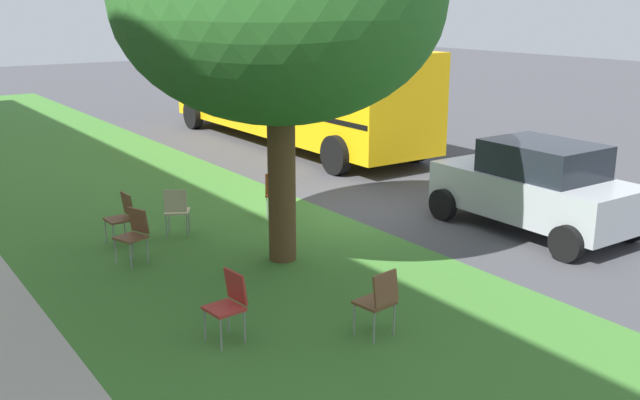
{
  "coord_description": "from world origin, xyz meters",
  "views": [
    {
      "loc": [
        -10.6,
        8.22,
        4.01
      ],
      "look_at": [
        -1.39,
        1.83,
        0.93
      ],
      "focal_mm": 40.26,
      "sensor_mm": 36.0,
      "label": 1
    }
  ],
  "objects": [
    {
      "name": "ground",
      "position": [
        0.0,
        0.0,
        0.0
      ],
      "size": [
        80.0,
        80.0,
        0.0
      ],
      "primitive_type": "plane",
      "color": "#424247"
    },
    {
      "name": "grass_verge",
      "position": [
        0.0,
        3.2,
        0.0
      ],
      "size": [
        48.0,
        6.0,
        0.01
      ],
      "primitive_type": "cube",
      "color": "#3D752D",
      "rests_on": "ground"
    },
    {
      "name": "street_tree",
      "position": [
        -1.25,
        2.46,
        4.03
      ],
      "size": [
        4.95,
        4.95,
        5.88
      ],
      "color": "brown",
      "rests_on": "ground"
    },
    {
      "name": "chair_0",
      "position": [
        -0.05,
        4.48,
        0.52
      ],
      "size": [
        0.53,
        0.54,
        0.88
      ],
      "color": "brown",
      "rests_on": "ground"
    },
    {
      "name": "chair_1",
      "position": [
        0.82,
        1.31,
        0.52
      ],
      "size": [
        0.59,
        0.58,
        0.88
      ],
      "color": "#C64C1E",
      "rests_on": "ground"
    },
    {
      "name": "chair_2",
      "position": [
        0.82,
        3.38,
        0.52
      ],
      "size": [
        0.57,
        0.57,
        0.88
      ],
      "color": "beige",
      "rests_on": "ground"
    },
    {
      "name": "chair_3",
      "position": [
        -3.34,
        4.53,
        0.52
      ],
      "size": [
        0.46,
        0.46,
        0.88
      ],
      "color": "#B7332D",
      "rests_on": "ground"
    },
    {
      "name": "chair_4",
      "position": [
        -4.32,
        2.98,
        0.52
      ],
      "size": [
        0.47,
        0.47,
        0.88
      ],
      "color": "brown",
      "rests_on": "ground"
    },
    {
      "name": "chair_5",
      "position": [
        1.0,
        4.3,
        0.52
      ],
      "size": [
        0.43,
        0.44,
        0.88
      ],
      "color": "brown",
      "rests_on": "ground"
    },
    {
      "name": "parked_car",
      "position": [
        -2.57,
        -2.08,
        0.84
      ],
      "size": [
        3.7,
        1.92,
        1.65
      ],
      "color": "#ADB2B7",
      "rests_on": "ground"
    },
    {
      "name": "school_bus",
      "position": [
        7.06,
        -2.99,
        1.76
      ],
      "size": [
        10.4,
        2.8,
        2.88
      ],
      "color": "yellow",
      "rests_on": "ground"
    }
  ]
}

